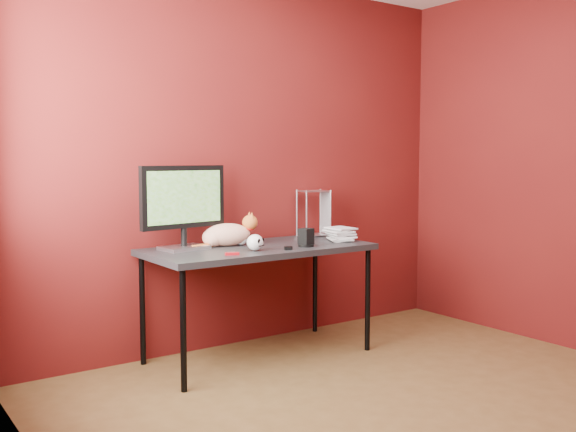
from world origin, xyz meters
TOP-DOWN VIEW (x-y plane):
  - room at (0.00, 0.00)m, footprint 3.52×3.52m
  - desk at (-0.15, 1.37)m, footprint 1.50×0.70m
  - monitor at (-0.62, 1.52)m, footprint 0.62×0.24m
  - cat at (-0.31, 1.51)m, footprint 0.48×0.24m
  - skull_mug at (-0.28, 1.21)m, footprint 0.11×0.11m
  - speaker at (0.10, 1.18)m, footprint 0.10×0.10m
  - book_stack at (0.42, 1.33)m, footprint 0.23×0.25m
  - wire_rack at (0.50, 1.62)m, footprint 0.23×0.20m
  - pocket_knife at (-0.49, 1.13)m, footprint 0.09×0.05m
  - black_gadget at (-0.09, 1.12)m, footprint 0.06×0.04m
  - washer at (-0.44, 1.21)m, footprint 0.05×0.05m

SIDE VIEW (x-z plane):
  - desk at x=-0.15m, z-range 0.32..1.07m
  - washer at x=-0.44m, z-range 0.75..0.75m
  - pocket_knife at x=-0.49m, z-range 0.75..0.77m
  - black_gadget at x=-0.09m, z-range 0.75..0.77m
  - skull_mug at x=-0.28m, z-range 0.75..0.85m
  - speaker at x=0.10m, z-range 0.75..0.87m
  - cat at x=-0.31m, z-range 0.72..0.94m
  - wire_rack at x=0.50m, z-range 0.75..1.10m
  - monitor at x=-0.62m, z-range 0.78..1.32m
  - book_stack at x=0.42m, z-range 0.75..1.79m
  - room at x=0.00m, z-range 0.14..2.75m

